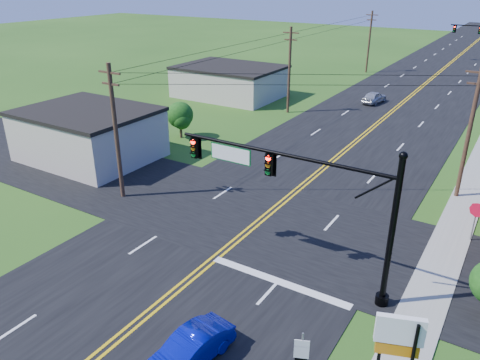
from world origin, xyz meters
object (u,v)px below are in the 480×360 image
Objects in this scene: route_sign at (301,353)px; signal_mast_main at (298,189)px; blue_car at (190,350)px; stop_sign at (476,214)px.

signal_mast_main is at bearing 95.09° from route_sign.
blue_car is (-0.81, -7.48, -4.10)m from signal_mast_main.
blue_car is at bearing -96.16° from signal_mast_main.
blue_car is 4.29m from route_sign.
signal_mast_main is 11.29m from stop_sign.
blue_car is at bearing 177.99° from route_sign.
signal_mast_main is 8.57m from blue_car.
route_sign reaches higher than blue_car.
route_sign is at bearing -89.08° from stop_sign.
stop_sign reaches higher than blue_car.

